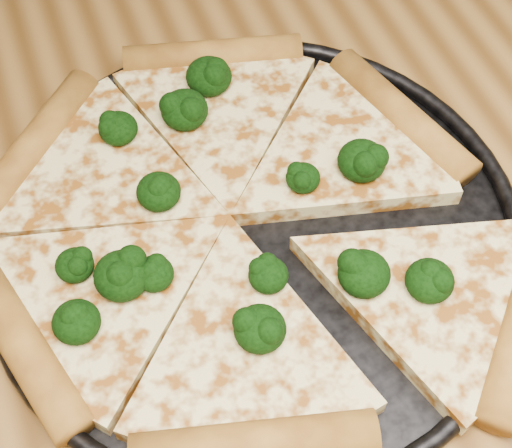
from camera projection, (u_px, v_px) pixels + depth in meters
name	position (u px, v px, depth m)	size (l,w,h in m)	color
dining_table	(375.00, 407.00, 0.57)	(1.20, 0.90, 0.75)	brown
pizza_pan	(256.00, 230.00, 0.54)	(0.39, 0.39, 0.02)	black
pizza	(240.00, 221.00, 0.54)	(0.40, 0.40, 0.03)	#E1D189
broccoli_florets	(227.00, 210.00, 0.53)	(0.26, 0.26, 0.03)	black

